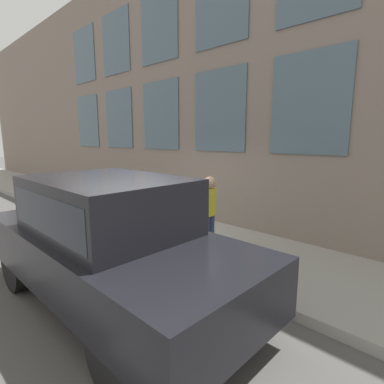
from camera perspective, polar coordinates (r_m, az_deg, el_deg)
The scene contains 6 objects.
ground_plane at distance 6.58m, azimuth -10.02°, elevation -11.45°, with size 80.00×80.00×0.00m, color #514F4C.
sidewalk at distance 7.34m, azimuth -1.64°, elevation -8.30°, with size 2.63×60.00×0.16m.
building_facade at distance 8.20m, azimuth 6.06°, elevation 21.15°, with size 0.33×40.00×7.94m.
fire_hydrant at distance 6.39m, azimuth -3.16°, elevation -6.60°, with size 0.29×0.42×0.78m.
person at distance 5.95m, azimuth 3.37°, elevation -2.80°, with size 0.37×0.24×1.51m.
parked_car_charcoal_near at distance 4.46m, azimuth -15.48°, elevation -8.15°, with size 1.92×4.74×1.88m.
Camera 1 is at (-3.54, -4.99, 2.40)m, focal length 28.00 mm.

